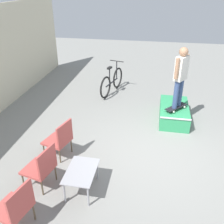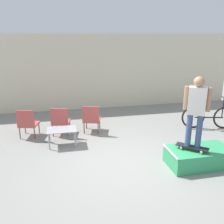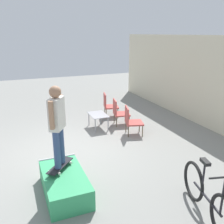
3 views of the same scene
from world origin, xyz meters
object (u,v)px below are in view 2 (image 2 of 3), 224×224
skateboard_on_ramp (192,147)px  patio_chair_center (60,120)px  skate_ramp_box (199,157)px  coffee_table (62,131)px  bicycle (209,117)px  patio_chair_left (28,122)px  patio_chair_right (91,118)px  person_skater (196,107)px

skateboard_on_ramp → patio_chair_center: bearing=-179.9°
skate_ramp_box → skateboard_on_ramp: skateboard_on_ramp is taller
coffee_table → bicycle: bicycle is taller
skateboard_on_ramp → patio_chair_left: size_ratio=0.76×
patio_chair_left → patio_chair_center: 0.96m
skateboard_on_ramp → coffee_table: size_ratio=0.85×
patio_chair_right → patio_chair_left: bearing=15.7°
bicycle → coffee_table: bearing=-162.0°
patio_chair_left → patio_chair_right: bearing=-166.3°
person_skater → patio_chair_center: 4.05m
patio_chair_center → bicycle: (4.76, -0.46, -0.08)m
person_skater → coffee_table: (-2.93, 1.83, -1.06)m
skate_ramp_box → bicycle: bearing=53.0°
skate_ramp_box → patio_chair_center: (-3.17, 2.57, 0.27)m
skate_ramp_box → patio_chair_center: size_ratio=1.68×
patio_chair_right → coffee_table: bearing=55.1°
skate_ramp_box → patio_chair_left: 4.87m
patio_chair_left → bicycle: (5.72, -0.46, -0.08)m
coffee_table → bicycle: size_ratio=0.46×
skateboard_on_ramp → patio_chair_right: 3.28m
coffee_table → patio_chair_center: patio_chair_center is taller
skateboard_on_ramp → patio_chair_left: bearing=-172.1°
patio_chair_center → bicycle: size_ratio=0.52×
patio_chair_right → skate_ramp_box: bearing=146.5°
person_skater → bicycle: person_skater is taller
coffee_table → person_skater: bearing=-31.9°
skateboard_on_ramp → bicycle: size_ratio=0.39×
patio_chair_right → bicycle: bicycle is taller
skateboard_on_ramp → patio_chair_center: size_ratio=0.76×
skateboard_on_ramp → bicycle: bicycle is taller
coffee_table → skateboard_on_ramp: bearing=-31.9°
bicycle → patio_chair_center: bearing=-171.2°
patio_chair_center → patio_chair_right: bearing=-167.6°
patio_chair_right → bicycle: (3.81, -0.46, -0.08)m
patio_chair_left → patio_chair_center: bearing=-166.4°
patio_chair_left → patio_chair_right: size_ratio=1.00×
person_skater → patio_chair_left: bearing=178.9°
skate_ramp_box → patio_chair_right: 3.41m
coffee_table → bicycle: bearing=3.7°
coffee_table → patio_chair_left: patio_chair_left is taller
skateboard_on_ramp → patio_chair_center: patio_chair_center is taller
skateboard_on_ramp → person_skater: bearing=27.4°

